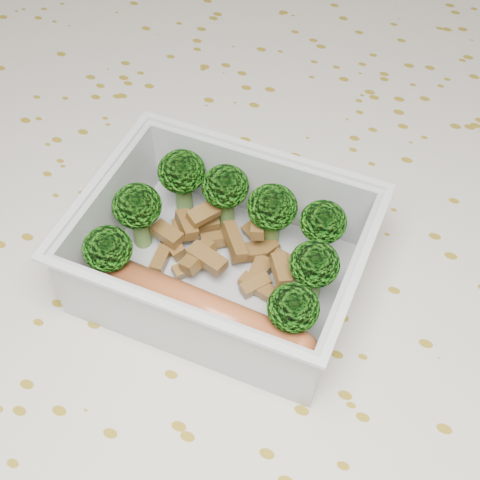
% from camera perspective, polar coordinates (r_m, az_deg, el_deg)
% --- Properties ---
extents(dining_table, '(1.40, 0.90, 0.75)m').
position_cam_1_polar(dining_table, '(0.56, -0.04, -8.11)').
color(dining_table, brown).
rests_on(dining_table, ground).
extents(tablecloth, '(1.46, 0.96, 0.19)m').
position_cam_1_polar(tablecloth, '(0.52, -0.05, -5.28)').
color(tablecloth, beige).
rests_on(tablecloth, dining_table).
extents(lunch_container, '(0.19, 0.15, 0.07)m').
position_cam_1_polar(lunch_container, '(0.46, -1.48, -1.76)').
color(lunch_container, silver).
rests_on(lunch_container, tablecloth).
extents(broccoli_florets, '(0.17, 0.12, 0.06)m').
position_cam_1_polar(broccoli_florets, '(0.46, -1.00, 1.26)').
color(broccoli_florets, '#608C3F').
rests_on(broccoli_florets, lunch_container).
extents(meat_pile, '(0.12, 0.07, 0.03)m').
position_cam_1_polar(meat_pile, '(0.48, -1.66, -0.64)').
color(meat_pile, olive).
rests_on(meat_pile, lunch_container).
extents(sausage, '(0.16, 0.03, 0.02)m').
position_cam_1_polar(sausage, '(0.44, -3.19, -5.97)').
color(sausage, '#B2572C').
rests_on(sausage, lunch_container).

